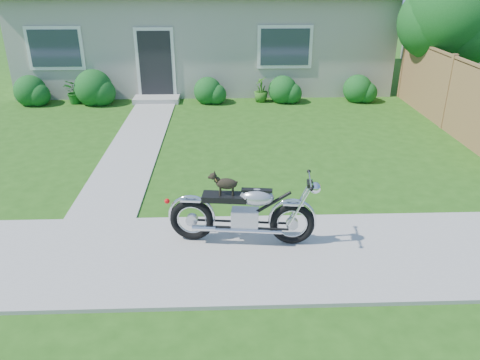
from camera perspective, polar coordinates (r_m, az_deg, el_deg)
The scene contains 10 objects.
ground at distance 6.94m, azimuth -6.64°, elevation -9.19°, with size 80.00×80.00×0.00m, color #235114.
sidewalk at distance 6.93m, azimuth -6.65°, elevation -9.06°, with size 24.00×2.20×0.04m, color #9E9B93.
walkway at distance 11.61m, azimuth -12.34°, elevation 4.71°, with size 1.20×8.00×0.03m, color #9E9B93.
house at distance 17.84m, azimuth -4.17°, elevation 19.04°, with size 12.60×7.03×4.50m.
fence at distance 13.17m, azimuth 24.07°, elevation 9.71°, with size 0.12×6.62×1.90m.
tree_near at distance 15.05m, azimuth 25.13°, elevation 17.64°, with size 2.69×2.65×4.06m.
shrub_row at distance 14.75m, azimuth -8.34°, elevation 10.85°, with size 10.98×1.14×1.14m.
potted_plant_left at distance 15.40m, azimuth -19.44°, elevation 10.14°, with size 0.67×0.58×0.74m, color #185B18.
potted_plant_right at distance 14.76m, azimuth 2.58°, elevation 10.99°, with size 0.44×0.44×0.79m, color #2F6A1D.
motorcycle_with_dog at distance 6.91m, azimuth 0.60°, elevation -3.95°, with size 2.22×0.60×1.11m.
Camera 1 is at (0.59, -5.76, 3.83)m, focal length 35.00 mm.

